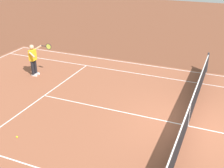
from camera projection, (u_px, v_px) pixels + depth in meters
ground_plane at (188, 126)px, 10.86m from camera, size 60.00×60.00×0.00m
court_slab at (188, 126)px, 10.86m from camera, size 24.20×11.40×0.00m
court_line_markings at (188, 126)px, 10.86m from camera, size 23.85×11.05×0.01m
tennis_net at (189, 114)px, 10.65m from camera, size 0.10×11.70×1.08m
tennis_player_near at (34, 58)px, 14.92m from camera, size 1.05×0.78×1.70m
tennis_ball at (17, 137)px, 10.15m from camera, size 0.07×0.07×0.07m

